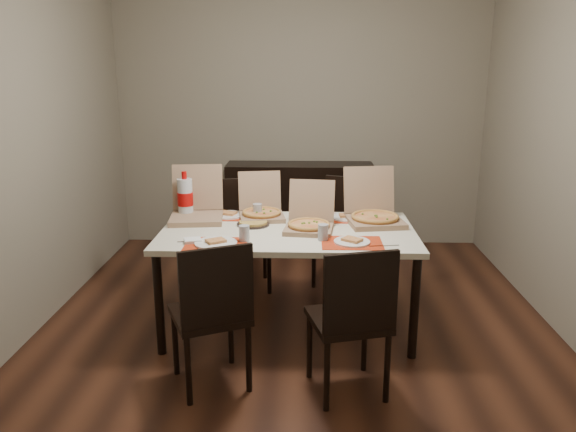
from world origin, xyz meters
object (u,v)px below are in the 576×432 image
at_px(chair_near_left, 212,310).
at_px(chair_near_right, 352,316).
at_px(soda_bottle, 185,198).
at_px(chair_far_left, 245,228).
at_px(pizza_box_center, 309,222).
at_px(dip_bowl, 311,219).
at_px(dining_table, 288,238).
at_px(chair_far_right, 343,226).
at_px(sideboard, 300,207).

relative_size(chair_near_left, chair_near_right, 1.00).
bearing_deg(soda_bottle, chair_near_right, -45.73).
relative_size(chair_far_left, pizza_box_center, 2.29).
bearing_deg(chair_near_left, dip_bowl, 61.42).
relative_size(chair_near_left, soda_bottle, 2.62).
bearing_deg(dining_table, chair_far_right, 63.56).
relative_size(sideboard, pizza_box_center, 3.70).
relative_size(chair_near_left, dip_bowl, 6.92).
relative_size(chair_near_left, chair_far_left, 1.00).
distance_m(dining_table, dip_bowl, 0.28).
relative_size(chair_near_left, chair_far_right, 1.00).
distance_m(sideboard, chair_far_right, 1.00).
bearing_deg(chair_near_left, chair_far_right, 63.83).
relative_size(sideboard, chair_near_right, 1.61).
bearing_deg(sideboard, pizza_box_center, -87.25).
distance_m(dining_table, chair_far_right, 1.05).
relative_size(pizza_box_center, dip_bowl, 3.02).
bearing_deg(dip_bowl, chair_far_left, 132.96).
relative_size(chair_far_right, soda_bottle, 2.62).
distance_m(dining_table, soda_bottle, 0.89).
height_order(chair_near_left, chair_far_left, same).
distance_m(chair_far_left, pizza_box_center, 1.03).
xyz_separation_m(sideboard, chair_near_right, (0.33, -2.75, 0.06)).
xyz_separation_m(dining_table, soda_bottle, (-0.80, 0.32, 0.22)).
bearing_deg(chair_far_left, sideboard, 65.70).
height_order(pizza_box_center, soda_bottle, soda_bottle).
xyz_separation_m(chair_near_right, soda_bottle, (-1.19, 1.22, 0.39)).
height_order(chair_far_right, pizza_box_center, pizza_box_center).
distance_m(dining_table, chair_near_right, 1.00).
bearing_deg(soda_bottle, chair_far_left, 51.40).
height_order(chair_near_left, chair_far_right, same).
height_order(dining_table, chair_far_left, chair_far_left).
bearing_deg(pizza_box_center, dining_table, -179.21).
xyz_separation_m(chair_near_right, chair_far_right, (0.07, 1.83, 0.00)).
height_order(pizza_box_center, dip_bowl, pizza_box_center).
xyz_separation_m(chair_far_right, soda_bottle, (-1.26, -0.60, 0.39)).
bearing_deg(dining_table, soda_bottle, 158.11).
bearing_deg(dining_table, dip_bowl, 52.00).
height_order(dining_table, chair_near_left, chair_near_left).
bearing_deg(pizza_box_center, chair_far_right, 71.57).
bearing_deg(chair_near_right, dining_table, 113.60).
relative_size(dining_table, pizza_box_center, 4.44).
height_order(sideboard, chair_near_right, chair_near_right).
bearing_deg(chair_far_left, pizza_box_center, -56.13).
distance_m(chair_near_left, chair_far_left, 1.67).
relative_size(sideboard, soda_bottle, 4.22).
xyz_separation_m(sideboard, chair_far_left, (-0.46, -1.02, 0.06)).
distance_m(dip_bowl, soda_bottle, 0.98).
height_order(chair_near_left, chair_near_right, same).
bearing_deg(sideboard, soda_bottle, -119.49).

